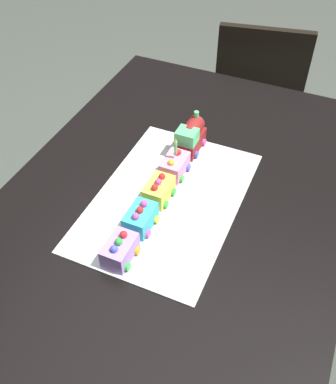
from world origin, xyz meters
The scene contains 10 objects.
ground_plane centered at (0.00, 0.00, 0.00)m, with size 8.00×8.00×0.00m, color #474C44.
dining_table centered at (0.00, 0.00, 0.63)m, with size 1.40×1.00×0.74m.
chair centered at (-1.03, -0.02, 0.47)m, with size 0.47×0.47×0.86m.
cake_board centered at (0.04, -0.02, 0.74)m, with size 0.60×0.40×0.00m, color silver.
cake_locomotive centered at (-0.20, -0.05, 0.79)m, with size 0.14×0.08×0.12m.
cake_car_gondola_bubblegum centered at (-0.07, -0.05, 0.77)m, with size 0.10×0.08×0.07m.
cake_car_hopper_lemon centered at (0.05, -0.05, 0.77)m, with size 0.10×0.08×0.07m.
cake_car_tanker_turquoise centered at (0.16, -0.05, 0.77)m, with size 0.10×0.08×0.07m.
cake_car_caboose_lavender centered at (0.28, -0.05, 0.77)m, with size 0.10×0.08×0.07m.
birthday_candle centered at (-0.08, -0.05, 0.84)m, with size 0.01×0.01×0.06m.
Camera 1 is at (0.87, 0.34, 1.67)m, focal length 41.65 mm.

